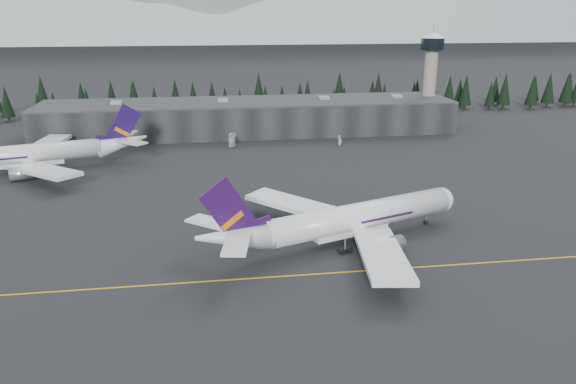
{
  "coord_description": "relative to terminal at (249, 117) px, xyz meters",
  "views": [
    {
      "loc": [
        -16.95,
        -94.09,
        46.65
      ],
      "look_at": [
        0.0,
        20.0,
        9.0
      ],
      "focal_mm": 35.0,
      "sensor_mm": 36.0,
      "label": 1
    }
  ],
  "objects": [
    {
      "name": "ground",
      "position": [
        0.0,
        -125.0,
        -6.3
      ],
      "size": [
        1400.0,
        1400.0,
        0.0
      ],
      "primitive_type": "plane",
      "color": "black",
      "rests_on": "ground"
    },
    {
      "name": "taxiline",
      "position": [
        0.0,
        -127.0,
        -6.29
      ],
      "size": [
        400.0,
        0.4,
        0.02
      ],
      "primitive_type": "cube",
      "color": "gold",
      "rests_on": "ground"
    },
    {
      "name": "terminal",
      "position": [
        0.0,
        0.0,
        0.0
      ],
      "size": [
        160.0,
        30.0,
        12.6
      ],
      "color": "black",
      "rests_on": "ground"
    },
    {
      "name": "control_tower",
      "position": [
        75.0,
        3.0,
        17.11
      ],
      "size": [
        10.0,
        10.0,
        37.7
      ],
      "color": "gray",
      "rests_on": "ground"
    },
    {
      "name": "treeline",
      "position": [
        0.0,
        37.0,
        1.2
      ],
      "size": [
        360.0,
        20.0,
        15.0
      ],
      "primitive_type": "cube",
      "color": "black",
      "rests_on": "ground"
    },
    {
      "name": "mountain_ridge",
      "position": [
        0.0,
        875.0,
        -6.3
      ],
      "size": [
        4400.0,
        900.0,
        420.0
      ],
      "primitive_type": null,
      "color": "white",
      "rests_on": "ground"
    },
    {
      "name": "jet_main",
      "position": [
        9.3,
        -113.99,
        -1.17
      ],
      "size": [
        59.99,
        53.77,
        18.21
      ],
      "rotation": [
        0.0,
        0.0,
        0.35
      ],
      "color": "white",
      "rests_on": "ground"
    },
    {
      "name": "jet_parked",
      "position": [
        -66.64,
        -45.54,
        -1.04
      ],
      "size": [
        62.2,
        56.57,
        18.66
      ],
      "rotation": [
        0.0,
        0.0,
        3.41
      ],
      "color": "silver",
      "rests_on": "ground"
    },
    {
      "name": "gse_vehicle_a",
      "position": [
        -8.14,
        -24.36,
        -5.55
      ],
      "size": [
        4.96,
        5.89,
        1.5
      ],
      "primitive_type": "imported",
      "rotation": [
        0.0,
        0.0,
        0.56
      ],
      "color": "silver",
      "rests_on": "ground"
    },
    {
      "name": "gse_vehicle_b",
      "position": [
        30.37,
        -27.21,
        -5.65
      ],
      "size": [
        3.95,
        1.87,
        1.31
      ],
      "primitive_type": "imported",
      "rotation": [
        0.0,
        0.0,
        -1.48
      ],
      "color": "silver",
      "rests_on": "ground"
    }
  ]
}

